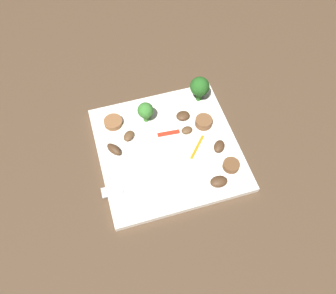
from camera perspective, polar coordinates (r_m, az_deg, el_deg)
name	(u,v)px	position (r m, az deg, el deg)	size (l,w,h in m)	color
ground_plane	(168,150)	(0.66, 0.00, -0.47)	(1.40, 1.40, 0.00)	#4C3826
plate	(168,149)	(0.65, 0.00, -0.24)	(0.24, 0.24, 0.01)	white
fork	(147,183)	(0.61, -3.37, -5.59)	(0.18, 0.02, 0.00)	silver
broccoli_floret_0	(200,87)	(0.69, 4.98, 9.37)	(0.04, 0.04, 0.05)	#296420
broccoli_floret_1	(146,111)	(0.66, -3.54, 5.68)	(0.03, 0.03, 0.04)	#408630
sausage_slice_0	(204,122)	(0.67, 5.62, 3.93)	(0.03, 0.03, 0.01)	brown
sausage_slice_1	(113,122)	(0.68, -8.58, 3.86)	(0.03, 0.03, 0.01)	brown
sausage_slice_2	(231,165)	(0.63, 9.87, -2.85)	(0.03, 0.03, 0.01)	brown
mushroom_0	(183,116)	(0.68, 2.35, 4.92)	(0.03, 0.02, 0.01)	#4C331E
mushroom_1	(114,149)	(0.64, -8.46, -0.36)	(0.03, 0.02, 0.01)	#4C331E
mushroom_2	(187,130)	(0.66, 2.98, 2.65)	(0.02, 0.02, 0.01)	brown
mushroom_3	(219,182)	(0.61, 7.97, -5.39)	(0.03, 0.02, 0.01)	#4C331E
mushroom_4	(219,146)	(0.65, 8.02, 0.09)	(0.03, 0.02, 0.01)	#4C331E
mushroom_5	(129,136)	(0.66, -6.17, 1.74)	(0.02, 0.02, 0.01)	brown
pepper_strip_0	(197,147)	(0.65, 4.60, -0.01)	(0.05, 0.00, 0.00)	orange
pepper_strip_1	(168,133)	(0.66, 0.07, 2.17)	(0.04, 0.01, 0.00)	red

